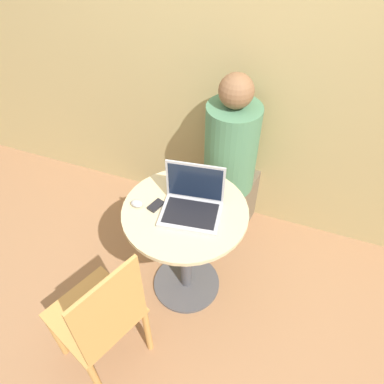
{
  "coord_description": "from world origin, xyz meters",
  "views": [
    {
      "loc": [
        0.52,
        -1.27,
        2.25
      ],
      "look_at": [
        0.02,
        0.05,
        0.84
      ],
      "focal_mm": 35.0,
      "sensor_mm": 36.0,
      "label": 1
    }
  ],
  "objects_px": {
    "chair_empty": "(102,319)",
    "person_seated": "(232,169)",
    "cell_phone": "(156,205)",
    "laptop": "(192,203)"
  },
  "relations": [
    {
      "from": "laptop",
      "to": "person_seated",
      "type": "distance_m",
      "value": 0.69
    },
    {
      "from": "cell_phone",
      "to": "person_seated",
      "type": "xyz_separation_m",
      "value": [
        0.25,
        0.68,
        -0.22
      ]
    },
    {
      "from": "laptop",
      "to": "chair_empty",
      "type": "xyz_separation_m",
      "value": [
        -0.25,
        -0.62,
        -0.32
      ]
    },
    {
      "from": "laptop",
      "to": "cell_phone",
      "type": "height_order",
      "value": "laptop"
    },
    {
      "from": "chair_empty",
      "to": "person_seated",
      "type": "distance_m",
      "value": 1.29
    },
    {
      "from": "person_seated",
      "to": "cell_phone",
      "type": "bearing_deg",
      "value": -110.43
    },
    {
      "from": "person_seated",
      "to": "chair_empty",
      "type": "bearing_deg",
      "value": -103.52
    },
    {
      "from": "cell_phone",
      "to": "chair_empty",
      "type": "bearing_deg",
      "value": -94.89
    },
    {
      "from": "cell_phone",
      "to": "chair_empty",
      "type": "xyz_separation_m",
      "value": [
        -0.05,
        -0.58,
        -0.27
      ]
    },
    {
      "from": "cell_phone",
      "to": "chair_empty",
      "type": "distance_m",
      "value": 0.64
    }
  ]
}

